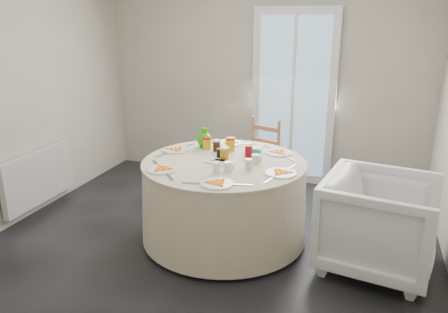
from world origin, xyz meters
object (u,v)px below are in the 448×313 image
(radiator, at_px, (39,177))
(green_pitcher, at_px, (204,136))
(armchair, at_px, (379,224))
(table, at_px, (224,201))
(wooden_chair, at_px, (257,158))

(radiator, relative_size, green_pitcher, 5.22)
(radiator, relative_size, armchair, 1.15)
(radiator, distance_m, armchair, 3.37)
(radiator, xyz_separation_m, table, (2.03, 0.03, -0.01))
(table, relative_size, wooden_chair, 1.66)
(armchair, distance_m, green_pitcher, 1.79)
(green_pitcher, bearing_deg, table, -58.86)
(table, bearing_deg, wooden_chair, 87.67)
(radiator, distance_m, table, 2.03)
(radiator, relative_size, table, 0.67)
(radiator, distance_m, green_pitcher, 1.82)
(radiator, bearing_deg, table, 0.94)
(table, distance_m, wooden_chair, 1.05)
(radiator, bearing_deg, wooden_chair, 27.58)
(wooden_chair, bearing_deg, table, -71.72)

